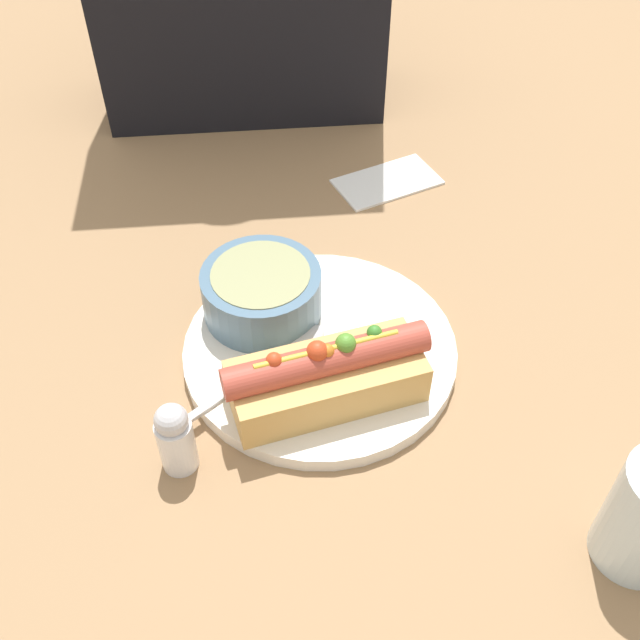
% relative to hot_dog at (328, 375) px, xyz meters
% --- Properties ---
extents(ground_plane, '(4.00, 4.00, 0.00)m').
position_rel_hot_dog_xyz_m(ground_plane, '(-0.00, 0.06, -0.04)').
color(ground_plane, '#93704C').
extents(dinner_plate, '(0.25, 0.25, 0.01)m').
position_rel_hot_dog_xyz_m(dinner_plate, '(-0.00, 0.06, -0.03)').
color(dinner_plate, white).
rests_on(dinner_plate, ground_plane).
extents(hot_dog, '(0.17, 0.10, 0.07)m').
position_rel_hot_dog_xyz_m(hot_dog, '(0.00, 0.00, 0.00)').
color(hot_dog, tan).
rests_on(hot_dog, dinner_plate).
extents(soup_bowl, '(0.11, 0.11, 0.05)m').
position_rel_hot_dog_xyz_m(soup_bowl, '(-0.05, 0.11, -0.00)').
color(soup_bowl, slate).
rests_on(soup_bowl, dinner_plate).
extents(spoon, '(0.14, 0.11, 0.01)m').
position_rel_hot_dog_xyz_m(spoon, '(-0.03, 0.05, -0.02)').
color(spoon, '#B7B7BC').
rests_on(spoon, dinner_plate).
extents(napkin, '(0.13, 0.10, 0.01)m').
position_rel_hot_dog_xyz_m(napkin, '(0.10, 0.31, -0.04)').
color(napkin, white).
rests_on(napkin, ground_plane).
extents(salt_shaker, '(0.03, 0.03, 0.07)m').
position_rel_hot_dog_xyz_m(salt_shaker, '(-0.12, -0.05, -0.01)').
color(salt_shaker, silver).
rests_on(salt_shaker, ground_plane).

